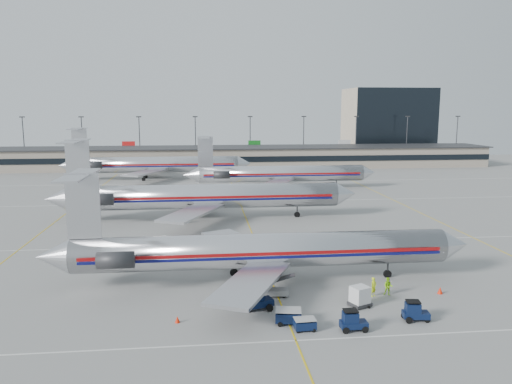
{
  "coord_description": "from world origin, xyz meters",
  "views": [
    {
      "loc": [
        -6.84,
        -53.12,
        17.41
      ],
      "look_at": [
        1.51,
        24.32,
        4.5
      ],
      "focal_mm": 35.0,
      "sensor_mm": 36.0,
      "label": 1
    }
  ],
  "objects": [
    {
      "name": "ground",
      "position": [
        0.0,
        0.0,
        0.0
      ],
      "size": [
        260.0,
        260.0,
        0.0
      ],
      "primitive_type": "plane",
      "color": "gray",
      "rests_on": "ground"
    },
    {
      "name": "tug_left",
      "position": [
        -2.3,
        -11.72,
        0.93
      ],
      "size": [
        2.76,
        1.94,
        2.03
      ],
      "rotation": [
        0.0,
        0.0,
        0.3
      ],
      "color": "#091535",
      "rests_on": "ground"
    },
    {
      "name": "apron_markings",
      "position": [
        0.0,
        10.0,
        0.01
      ],
      "size": [
        160.0,
        0.15,
        0.02
      ],
      "primitive_type": "cube",
      "color": "silver",
      "rests_on": "ground"
    },
    {
      "name": "jet_second_row",
      "position": [
        -7.4,
        25.71,
        3.76
      ],
      "size": [
        49.51,
        29.15,
        12.96
      ],
      "color": "silver",
      "rests_on": "ground"
    },
    {
      "name": "jet_back_row",
      "position": [
        -19.25,
        73.75,
        3.8
      ],
      "size": [
        47.81,
        29.41,
        13.07
      ],
      "color": "silver",
      "rests_on": "ground"
    },
    {
      "name": "ramp_worker_far",
      "position": [
        10.43,
        -9.66,
        0.87
      ],
      "size": [
        1.05,
        0.98,
        1.73
      ],
      "primitive_type": "imported",
      "rotation": [
        0.0,
        0.0,
        -0.49
      ],
      "color": "#83CE13",
      "rests_on": "ground"
    },
    {
      "name": "tug_right",
      "position": [
        10.49,
        -15.49,
        0.8
      ],
      "size": [
        2.28,
        1.38,
        1.75
      ],
      "rotation": [
        0.0,
        0.0,
        -0.15
      ],
      "color": "#091535",
      "rests_on": "ground"
    },
    {
      "name": "cone_right",
      "position": [
        15.56,
        -9.79,
        0.34
      ],
      "size": [
        0.61,
        0.61,
        0.68
      ],
      "primitive_type": "cone",
      "rotation": [
        0.0,
        0.0,
        0.26
      ],
      "color": "red",
      "rests_on": "ground"
    },
    {
      "name": "cart_outer",
      "position": [
        1.05,
        -16.26,
        0.51
      ],
      "size": [
        1.75,
        1.24,
        0.97
      ],
      "rotation": [
        0.0,
        0.0,
        0.05
      ],
      "color": "#091535",
      "rests_on": "ground"
    },
    {
      "name": "light_mast_row",
      "position": [
        0.0,
        112.0,
        8.58
      ],
      "size": [
        163.6,
        0.4,
        15.28
      ],
      "color": "#38383D",
      "rests_on": "ground"
    },
    {
      "name": "tug_center",
      "position": [
        4.77,
        -16.78,
        0.8
      ],
      "size": [
        2.15,
        1.15,
        1.75
      ],
      "rotation": [
        0.0,
        0.0,
        -0.0
      ],
      "color": "#091535",
      "rests_on": "ground"
    },
    {
      "name": "ramp_worker_near",
      "position": [
        8.98,
        -9.73,
        0.92
      ],
      "size": [
        0.8,
        0.73,
        1.83
      ],
      "primitive_type": "imported",
      "rotation": [
        0.0,
        0.0,
        0.56
      ],
      "color": "#D6F216",
      "rests_on": "ground"
    },
    {
      "name": "cart_inner",
      "position": [
        -0.04,
        -14.84,
        0.64
      ],
      "size": [
        2.31,
        1.77,
        1.2
      ],
      "rotation": [
        0.0,
        0.0,
        -0.16
      ],
      "color": "#091535",
      "rests_on": "ground"
    },
    {
      "name": "belt_loader",
      "position": [
        -0.62,
        -8.67,
        0.58
      ],
      "size": [
        4.17,
        1.67,
        2.16
      ],
      "rotation": [
        0.0,
        0.0,
        -0.12
      ],
      "color": "#979797",
      "rests_on": "ground"
    },
    {
      "name": "jet_foreground",
      "position": [
        -1.83,
        -4.64,
        3.35
      ],
      "size": [
        44.1,
        25.97,
        11.54
      ],
      "color": "silver",
      "rests_on": "ground"
    },
    {
      "name": "distant_building",
      "position": [
        62.0,
        128.0,
        12.5
      ],
      "size": [
        30.0,
        20.0,
        25.0
      ],
      "primitive_type": "cube",
      "color": "tan",
      "rests_on": "ground"
    },
    {
      "name": "cone_left",
      "position": [
        -9.14,
        -13.73,
        0.28
      ],
      "size": [
        0.47,
        0.47,
        0.56
      ],
      "primitive_type": "cone",
      "rotation": [
        0.0,
        0.0,
        -0.16
      ],
      "color": "red",
      "rests_on": "ground"
    },
    {
      "name": "uld_container",
      "position": [
        6.93,
        -12.0,
        0.93
      ],
      "size": [
        2.19,
        2.04,
        1.85
      ],
      "rotation": [
        0.0,
        0.0,
        0.42
      ],
      "color": "#2D2D30",
      "rests_on": "ground"
    },
    {
      "name": "jet_third_row",
      "position": [
        9.67,
        55.22,
        3.41
      ],
      "size": [
        42.99,
        26.44,
        11.76
      ],
      "color": "silver",
      "rests_on": "ground"
    },
    {
      "name": "terminal",
      "position": [
        0.0,
        97.97,
        3.16
      ],
      "size": [
        162.0,
        17.0,
        6.25
      ],
      "color": "gray",
      "rests_on": "ground"
    }
  ]
}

